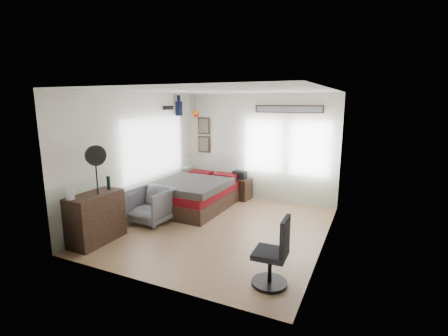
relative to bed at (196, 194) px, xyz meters
The scene contains 12 objects.
ground_plane 1.48m from the bed, 40.32° to the right, with size 4.00×4.50×0.01m, color #936744.
room_shell 1.80m from the bed, 36.13° to the right, with size 4.02×4.52×2.71m.
wall_decor 2.04m from the bed, 90.12° to the left, with size 3.55×1.32×1.44m.
bed is the anchor object (origin of this frame).
dresser 2.54m from the bed, 104.57° to the right, with size 0.48×1.00×0.90m, color black.
armchair 1.30m from the bed, 105.57° to the right, with size 0.79×0.81×0.74m, color slate.
nightstand 1.28m from the bed, 57.12° to the left, with size 0.55×0.44×0.55m, color black.
task_chair 3.66m from the bed, 43.10° to the right, with size 0.50×0.50×1.00m.
kettle 3.03m from the bed, 104.42° to the right, with size 0.16×0.14×0.18m.
bottle 2.33m from the bed, 105.65° to the right, with size 0.06×0.06×0.26m, color black.
stand_fan 2.80m from the bed, 102.28° to the right, with size 0.21×0.34×0.87m.
black_bag 1.32m from the bed, 57.12° to the left, with size 0.33×0.22×0.20m, color black.
Camera 1 is at (2.67, -5.54, 2.50)m, focal length 26.00 mm.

